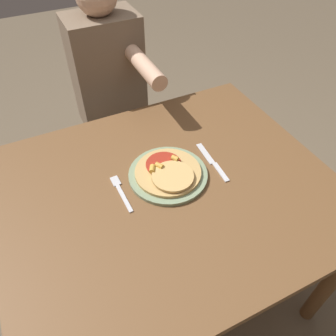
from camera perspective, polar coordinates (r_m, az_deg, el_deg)
ground_plane at (r=1.77m, az=0.04°, el=-19.14°), size 8.00×8.00×0.00m
dining_table at (r=1.23m, az=0.05°, el=-6.37°), size 1.17×0.98×0.73m
plate at (r=1.18m, az=0.00°, el=-1.12°), size 0.29×0.29×0.01m
pizza at (r=1.17m, az=0.10°, el=-0.73°), size 0.24×0.24×0.04m
fork at (r=1.15m, az=-8.27°, el=-4.00°), size 0.03×0.18×0.00m
knife at (r=1.25m, az=7.80°, el=0.97°), size 0.03×0.22×0.00m
person_diner at (r=1.73m, az=-10.04°, el=13.87°), size 0.33×0.52×1.23m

